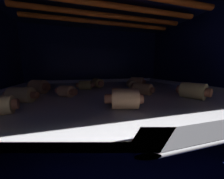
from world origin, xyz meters
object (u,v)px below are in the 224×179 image
at_px(baking_tray_mid, 112,93).
at_px(pig_in_blanket_mid_0, 125,99).
at_px(pig_in_blanket_mid_2, 66,91).
at_px(pig_in_blanket_mid_4, 131,85).
at_px(pig_in_blanket_mid_7, 143,89).
at_px(pig_in_blanket_mid_10, 21,95).
at_px(pig_in_blanket_mid_9, 98,83).
at_px(pig_in_blanket_mid_5, 193,91).
at_px(pig_in_blanket_mid_8, 137,82).
at_px(pig_in_blanket_mid_6, 39,87).
at_px(heating_element, 112,5).
at_px(oven_rack_mid, 112,96).
at_px(pig_in_blanket_mid_3, 85,85).

distance_m(baking_tray_mid, pig_in_blanket_mid_0, 0.14).
height_order(pig_in_blanket_mid_2, pig_in_blanket_mid_4, same).
relative_size(pig_in_blanket_mid_7, pig_in_blanket_mid_10, 0.90).
bearing_deg(pig_in_blanket_mid_9, pig_in_blanket_mid_10, -137.40).
distance_m(pig_in_blanket_mid_5, pig_in_blanket_mid_8, 0.19).
bearing_deg(pig_in_blanket_mid_6, heating_element, -6.30).
relative_size(oven_rack_mid, pig_in_blanket_mid_10, 9.76).
height_order(pig_in_blanket_mid_6, pig_in_blanket_mid_7, pig_in_blanket_mid_6).
distance_m(pig_in_blanket_mid_0, pig_in_blanket_mid_5, 0.16).
relative_size(pig_in_blanket_mid_3, pig_in_blanket_mid_5, 0.87).
height_order(pig_in_blanket_mid_2, pig_in_blanket_mid_8, pig_in_blanket_mid_8).
relative_size(baking_tray_mid, pig_in_blanket_mid_8, 10.04).
bearing_deg(oven_rack_mid, baking_tray_mid, -90.00).
distance_m(oven_rack_mid, pig_in_blanket_mid_10, 0.20).
xyz_separation_m(pig_in_blanket_mid_5, pig_in_blanket_mid_10, (-0.32, 0.06, -0.00)).
bearing_deg(pig_in_blanket_mid_5, heating_element, 138.20).
height_order(heating_element, pig_in_blanket_mid_8, heating_element).
height_order(pig_in_blanket_mid_3, pig_in_blanket_mid_6, pig_in_blanket_mid_6).
bearing_deg(pig_in_blanket_mid_4, heating_element, -159.85).
height_order(oven_rack_mid, pig_in_blanket_mid_4, pig_in_blanket_mid_4).
bearing_deg(pig_in_blanket_mid_8, pig_in_blanket_mid_4, -133.98).
xyz_separation_m(pig_in_blanket_mid_7, pig_in_blanket_mid_8, (0.05, 0.12, 0.00)).
height_order(pig_in_blanket_mid_2, pig_in_blanket_mid_6, pig_in_blanket_mid_6).
bearing_deg(pig_in_blanket_mid_5, pig_in_blanket_mid_0, -172.14).
bearing_deg(pig_in_blanket_mid_2, pig_in_blanket_mid_5, -18.78).
height_order(pig_in_blanket_mid_5, pig_in_blanket_mid_9, pig_in_blanket_mid_5).
relative_size(pig_in_blanket_mid_7, pig_in_blanket_mid_8, 1.00).
relative_size(heating_element, oven_rack_mid, 0.84).
height_order(baking_tray_mid, pig_in_blanket_mid_8, pig_in_blanket_mid_8).
xyz_separation_m(pig_in_blanket_mid_4, pig_in_blanket_mid_10, (-0.25, -0.08, 0.00)).
bearing_deg(pig_in_blanket_mid_0, pig_in_blanket_mid_6, 134.55).
relative_size(pig_in_blanket_mid_8, pig_in_blanket_mid_10, 0.90).
distance_m(oven_rack_mid, pig_in_blanket_mid_5, 0.18).
bearing_deg(pig_in_blanket_mid_3, baking_tray_mid, -34.36).
bearing_deg(pig_in_blanket_mid_0, pig_in_blanket_mid_9, 91.43).
bearing_deg(heating_element, oven_rack_mid, 90.00).
distance_m(pig_in_blanket_mid_2, pig_in_blanket_mid_9, 0.15).
distance_m(pig_in_blanket_mid_0, pig_in_blanket_mid_2, 0.14).
xyz_separation_m(heating_element, pig_in_blanket_mid_3, (-0.07, 0.05, -0.19)).
bearing_deg(pig_in_blanket_mid_7, pig_in_blanket_mid_9, 120.62).
distance_m(pig_in_blanket_mid_0, pig_in_blanket_mid_3, 0.19).
relative_size(baking_tray_mid, pig_in_blanket_mid_4, 9.94).
height_order(oven_rack_mid, pig_in_blanket_mid_3, pig_in_blanket_mid_3).
relative_size(pig_in_blanket_mid_4, pig_in_blanket_mid_6, 0.98).
xyz_separation_m(baking_tray_mid, pig_in_blanket_mid_9, (-0.03, 0.08, 0.02)).
xyz_separation_m(pig_in_blanket_mid_2, pig_in_blanket_mid_3, (0.04, 0.08, 0.00)).
distance_m(heating_element, pig_in_blanket_mid_6, 0.26).
height_order(pig_in_blanket_mid_5, pig_in_blanket_mid_8, same).
height_order(pig_in_blanket_mid_4, pig_in_blanket_mid_8, pig_in_blanket_mid_8).
relative_size(pig_in_blanket_mid_6, pig_in_blanket_mid_8, 1.03).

